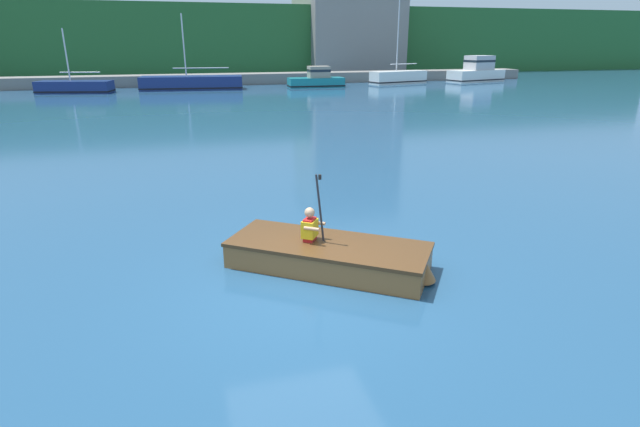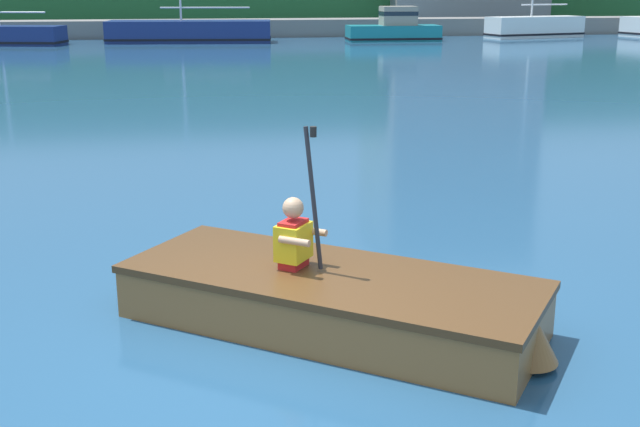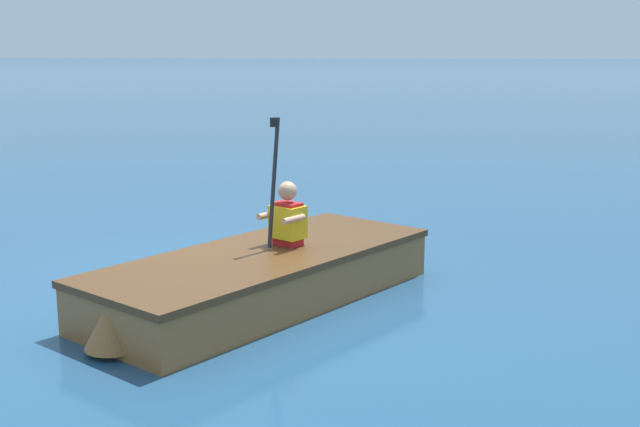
{
  "view_description": "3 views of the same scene",
  "coord_description": "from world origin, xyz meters",
  "views": [
    {
      "loc": [
        -1.65,
        -6.63,
        3.63
      ],
      "look_at": [
        0.59,
        1.21,
        0.8
      ],
      "focal_mm": 28.0,
      "sensor_mm": 36.0,
      "label": 1
    },
    {
      "loc": [
        -0.46,
        -5.16,
        2.64
      ],
      "look_at": [
        0.59,
        1.21,
        0.8
      ],
      "focal_mm": 45.0,
      "sensor_mm": 36.0,
      "label": 2
    },
    {
      "loc": [
        7.3,
        1.66,
        2.2
      ],
      "look_at": [
        0.59,
        1.21,
        0.8
      ],
      "focal_mm": 45.0,
      "sensor_mm": 36.0,
      "label": 3
    }
  ],
  "objects": [
    {
      "name": "rowboat_foreground",
      "position": [
        0.63,
        0.68,
        0.25
      ],
      "size": [
        3.44,
        2.99,
        0.45
      ],
      "color": "#935B2D",
      "rests_on": "ground"
    },
    {
      "name": "person_paddler",
      "position": [
        0.33,
        0.89,
        0.71
      ],
      "size": [
        0.45,
        0.45,
        1.16
      ],
      "color": "red",
      "rests_on": "rowboat_foreground"
    },
    {
      "name": "ground_plane",
      "position": [
        0.0,
        0.0,
        0.0
      ],
      "size": [
        300.0,
        300.0,
        0.0
      ],
      "primitive_type": "plane",
      "color": "navy"
    }
  ]
}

